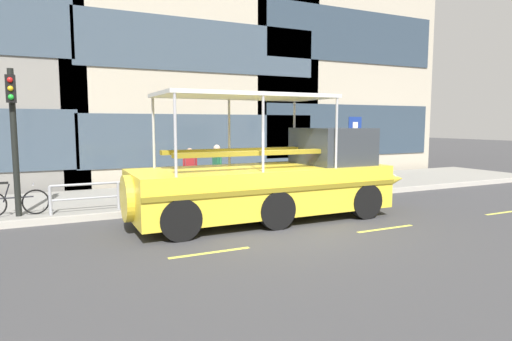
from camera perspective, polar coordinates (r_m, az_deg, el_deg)
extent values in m
plane|color=#3D3D3F|center=(11.37, 3.36, -7.60)|extent=(120.00, 120.00, 0.00)
cube|color=gray|center=(16.38, -6.23, -3.02)|extent=(32.00, 4.80, 0.18)
cube|color=#B2ADA3|center=(14.09, -2.82, -4.51)|extent=(32.00, 0.18, 0.18)
cube|color=#DBD64C|center=(9.33, -6.05, -10.72)|extent=(1.80, 0.12, 0.01)
cube|color=#DBD64C|center=(11.78, 16.70, -7.35)|extent=(1.80, 0.12, 0.01)
cube|color=#DBD64C|center=(15.38, 30.07, -4.77)|extent=(1.80, 0.12, 0.01)
cube|color=#3D4C5B|center=(19.09, -6.49, 4.06)|extent=(10.66, 0.06, 2.20)
cube|color=#3D4C5B|center=(19.36, -6.65, 15.99)|extent=(10.66, 0.06, 2.20)
cube|color=#2D3D4C|center=(22.98, 12.69, 5.21)|extent=(10.08, 0.06, 2.60)
cube|color=#2D3D4C|center=(23.39, 12.98, 16.87)|extent=(10.08, 0.06, 2.60)
cylinder|color=#9EA0A8|center=(14.29, -3.11, -0.71)|extent=(10.92, 0.07, 0.07)
cylinder|color=#9EA0A8|center=(14.34, -3.10, -2.32)|extent=(10.92, 0.06, 0.06)
cylinder|color=#9EA0A8|center=(13.26, -25.48, -3.63)|extent=(0.09, 0.09, 0.81)
cylinder|color=#9EA0A8|center=(13.39, -17.66, -3.22)|extent=(0.09, 0.09, 0.81)
cylinder|color=#9EA0A8|center=(13.75, -10.13, -2.78)|extent=(0.09, 0.09, 0.81)
cylinder|color=#9EA0A8|center=(14.34, -3.10, -2.32)|extent=(0.09, 0.09, 0.81)
cylinder|color=#9EA0A8|center=(15.13, 3.27, -1.87)|extent=(0.09, 0.09, 0.81)
cylinder|color=#9EA0A8|center=(16.08, 8.96, -1.45)|extent=(0.09, 0.09, 0.81)
cylinder|color=#9EA0A8|center=(17.18, 13.96, -1.07)|extent=(0.09, 0.09, 0.81)
cylinder|color=black|center=(13.40, -29.22, 3.13)|extent=(0.16, 0.16, 3.99)
cube|color=black|center=(13.22, -29.61, 9.35)|extent=(0.24, 0.20, 0.72)
sphere|color=red|center=(13.13, -29.69, 10.34)|extent=(0.14, 0.14, 0.14)
sphere|color=gold|center=(13.11, -29.64, 9.38)|extent=(0.14, 0.14, 0.14)
sphere|color=green|center=(13.10, -29.59, 8.42)|extent=(0.14, 0.14, 0.14)
cylinder|color=#4C4F54|center=(17.22, 12.72, 2.23)|extent=(0.08, 0.08, 2.75)
cube|color=navy|center=(17.15, 12.91, 5.64)|extent=(0.60, 0.04, 0.76)
cube|color=white|center=(17.13, 12.95, 5.64)|extent=(0.24, 0.01, 0.36)
torus|color=black|center=(13.59, -27.04, -3.70)|extent=(0.70, 0.04, 0.70)
cylinder|color=black|center=(13.59, -29.26, -3.14)|extent=(0.95, 0.04, 0.04)
cylinder|color=black|center=(13.58, -30.05, -2.59)|extent=(0.19, 0.04, 0.51)
cube|color=black|center=(13.55, -30.28, -1.43)|extent=(0.20, 0.08, 0.06)
cylinder|color=#A5A5AA|center=(13.52, -27.31, -1.63)|extent=(0.03, 0.46, 0.03)
cube|color=yellow|center=(12.18, 0.85, -2.42)|extent=(7.23, 2.53, 1.22)
cone|color=yellow|center=(14.69, 16.49, -1.19)|extent=(1.63, 1.16, 1.16)
cylinder|color=yellow|center=(11.06, -16.17, -3.55)|extent=(0.36, 1.16, 1.16)
cube|color=olive|center=(11.04, 3.85, -2.54)|extent=(7.23, 0.04, 0.12)
sphere|color=white|center=(14.96, 17.65, -0.90)|extent=(0.22, 0.22, 0.22)
cube|color=#33383D|center=(13.28, 9.98, 3.20)|extent=(1.81, 2.13, 1.09)
cube|color=silver|center=(11.83, -1.51, 9.79)|extent=(4.70, 2.33, 0.10)
cylinder|color=#B2B2B7|center=(13.83, 5.06, 5.10)|extent=(0.07, 0.07, 1.91)
cylinder|color=#B2B2B7|center=(11.97, 10.55, 4.84)|extent=(0.07, 0.07, 1.91)
cylinder|color=#B2B2B7|center=(12.83, -3.55, 5.02)|extent=(0.07, 0.07, 1.91)
cylinder|color=#B2B2B7|center=(10.80, 0.94, 4.80)|extent=(0.07, 0.07, 1.91)
cylinder|color=#B2B2B7|center=(12.17, -13.36, 4.80)|extent=(0.07, 0.07, 1.91)
cylinder|color=#B2B2B7|center=(10.00, -10.59, 4.58)|extent=(0.07, 0.07, 1.91)
cube|color=olive|center=(12.39, -2.65, 2.65)|extent=(4.32, 0.28, 0.12)
cube|color=olive|center=(11.28, -0.22, 2.30)|extent=(4.32, 0.28, 0.12)
cylinder|color=black|center=(14.59, 8.35, -2.56)|extent=(1.00, 0.28, 1.00)
cylinder|color=black|center=(12.76, 14.23, -3.96)|extent=(1.00, 0.28, 1.00)
cylinder|color=black|center=(13.21, -2.12, -3.43)|extent=(1.00, 0.28, 1.00)
cylinder|color=black|center=(11.15, 2.71, -5.24)|extent=(1.00, 0.28, 1.00)
cylinder|color=black|center=(12.43, -12.91, -4.20)|extent=(1.00, 0.28, 1.00)
cylinder|color=black|center=(10.21, -9.96, -6.40)|extent=(1.00, 0.28, 1.00)
cylinder|color=#1E2338|center=(16.80, 6.76, -1.18)|extent=(0.10, 0.10, 0.76)
cylinder|color=#1E2338|center=(16.94, 6.62, -1.12)|extent=(0.10, 0.10, 0.76)
cube|color=#B7B2A8|center=(16.80, 6.72, 1.03)|extent=(0.24, 0.32, 0.54)
cylinder|color=#B7B2A8|center=(16.63, 6.89, 0.88)|extent=(0.07, 0.07, 0.48)
cylinder|color=#B7B2A8|center=(16.98, 6.55, 1.00)|extent=(0.07, 0.07, 0.48)
sphere|color=tan|center=(16.77, 6.74, 2.37)|extent=(0.21, 0.21, 0.21)
cylinder|color=#47423D|center=(15.73, -4.96, -1.44)|extent=(0.11, 0.11, 0.88)
cylinder|color=#47423D|center=(15.88, -5.31, -1.38)|extent=(0.11, 0.11, 0.88)
cube|color=#236B47|center=(15.72, -5.16, 1.30)|extent=(0.26, 0.37, 0.62)
cylinder|color=#236B47|center=(15.55, -4.71, 1.13)|extent=(0.08, 0.08, 0.56)
cylinder|color=#236B47|center=(15.90, -5.60, 1.24)|extent=(0.08, 0.08, 0.56)
sphere|color=beige|center=(15.69, -5.18, 2.96)|extent=(0.24, 0.24, 0.24)
cylinder|color=#1E2338|center=(15.13, -8.33, -1.87)|extent=(0.11, 0.11, 0.84)
cylinder|color=#1E2338|center=(15.13, -8.96, -1.88)|extent=(0.11, 0.11, 0.84)
cube|color=maroon|center=(15.05, -8.69, 0.83)|extent=(0.35, 0.26, 0.59)
cylinder|color=maroon|center=(15.05, -7.90, 0.73)|extent=(0.07, 0.07, 0.54)
cylinder|color=maroon|center=(15.05, -9.48, 0.71)|extent=(0.07, 0.07, 0.54)
sphere|color=tan|center=(15.01, -8.72, 2.49)|extent=(0.23, 0.23, 0.23)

